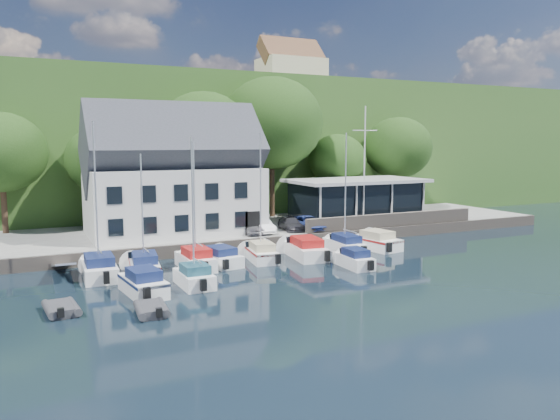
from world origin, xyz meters
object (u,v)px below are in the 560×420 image
at_px(club_pavilion, 356,200).
at_px(boat_r1_1, 142,208).
at_px(boat_r1_6, 345,196).
at_px(boat_r1_7, 375,240).
at_px(car_blue, 308,222).
at_px(boat_r2_0, 143,281).
at_px(car_dgrey, 291,224).
at_px(boat_r2_3, 354,258).
at_px(boat_r2_1, 193,216).
at_px(car_white, 262,226).
at_px(boat_r1_0, 96,205).
at_px(dinghy_0, 61,307).
at_px(dinghy_1, 151,308).
at_px(boat_r1_3, 220,256).
at_px(harbor_building, 174,182).
at_px(boat_r1_4, 261,202).
at_px(boat_r1_2, 194,202).
at_px(boat_r1_5, 305,247).
at_px(car_silver, 250,227).
at_px(flagpole, 364,167).

xyz_separation_m(club_pavilion, boat_r1_1, (-22.62, -8.97, 1.35)).
relative_size(boat_r1_6, boat_r1_7, 1.43).
relative_size(car_blue, boat_r2_0, 0.66).
xyz_separation_m(car_dgrey, boat_r2_3, (-0.54, -10.85, -0.87)).
bearing_deg(boat_r2_1, boat_r2_0, -172.39).
xyz_separation_m(car_white, car_blue, (4.33, -0.16, 0.06)).
distance_m(car_white, boat_r1_0, 15.66).
bearing_deg(dinghy_0, boat_r1_1, 45.05).
bearing_deg(boat_r1_7, boat_r2_1, -173.03).
distance_m(boat_r1_0, boat_r2_3, 17.59).
xyz_separation_m(car_blue, dinghy_1, (-17.10, -14.77, -1.33)).
xyz_separation_m(boat_r1_0, boat_r1_3, (8.27, 0.04, -4.03)).
relative_size(car_white, boat_r2_3, 0.72).
xyz_separation_m(boat_r1_0, boat_r2_1, (4.93, -4.73, -0.42)).
bearing_deg(boat_r1_1, boat_r1_3, 11.30).
relative_size(club_pavilion, boat_r2_0, 2.30).
distance_m(boat_r1_6, boat_r2_1, 14.57).
bearing_deg(harbor_building, car_white, -25.64).
distance_m(boat_r2_0, dinghy_1, 3.85).
bearing_deg(boat_r1_4, boat_r1_2, -167.23).
bearing_deg(boat_r1_2, boat_r1_3, 8.99).
relative_size(boat_r1_3, boat_r2_3, 1.12).
relative_size(boat_r1_1, boat_r1_5, 1.22).
height_order(boat_r1_2, dinghy_1, boat_r1_2).
bearing_deg(boat_r1_2, car_dgrey, 30.49).
bearing_deg(dinghy_1, car_dgrey, 49.03).
relative_size(car_dgrey, boat_r1_3, 0.68).
bearing_deg(boat_r2_0, car_blue, 26.96).
bearing_deg(boat_r1_6, boat_r1_5, -171.69).
bearing_deg(car_silver, boat_r1_6, -42.57).
height_order(flagpole, boat_r1_2, flagpole).
distance_m(boat_r1_5, boat_r1_6, 5.28).
relative_size(boat_r1_7, boat_r2_3, 1.25).
height_order(boat_r1_0, boat_r1_1, boat_r1_0).
height_order(boat_r1_0, boat_r2_1, boat_r1_0).
bearing_deg(boat_r1_5, car_dgrey, 79.78).
distance_m(car_blue, dinghy_0, 24.77).
xyz_separation_m(club_pavilion, boat_r1_3, (-17.17, -8.63, -2.37)).
height_order(harbor_building, boat_r1_6, harbor_building).
relative_size(car_silver, car_blue, 0.88).
distance_m(boat_r2_3, dinghy_0, 19.36).
xyz_separation_m(car_silver, car_white, (1.14, 0.13, 0.02)).
bearing_deg(boat_r1_3, boat_r2_1, -134.20).
height_order(boat_r1_1, boat_r2_0, boat_r1_1).
relative_size(boat_r1_2, boat_r2_3, 1.84).
bearing_deg(car_blue, boat_r1_1, -161.55).
relative_size(car_silver, boat_r1_4, 0.39).
relative_size(boat_r1_7, dinghy_0, 2.26).
relative_size(car_dgrey, boat_r1_4, 0.45).
distance_m(boat_r1_0, dinghy_0, 8.64).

